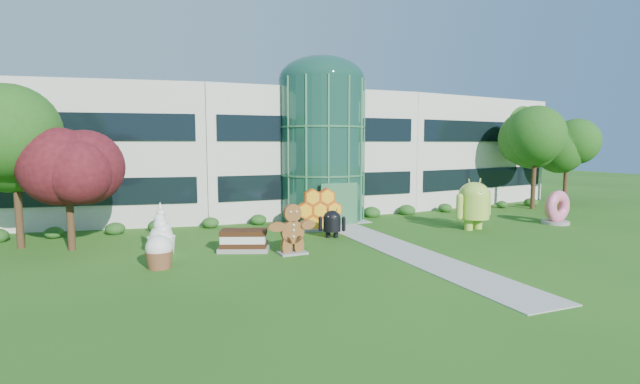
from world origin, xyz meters
name	(u,v)px	position (x,y,z in m)	size (l,w,h in m)	color
ground	(416,256)	(0.00, 0.00, 0.00)	(140.00, 140.00, 0.00)	#215114
building	(294,152)	(0.00, 18.00, 4.65)	(46.00, 15.00, 9.30)	beige
atrium	(322,150)	(0.00, 12.00, 4.90)	(6.00, 6.00, 9.80)	#194738
walkway	(394,247)	(0.00, 2.00, 0.02)	(2.40, 20.00, 0.04)	#9E9E93
tree_red	(69,191)	(-15.50, 7.50, 3.00)	(4.00, 4.00, 6.00)	#3F0C14
trees_backdrop	(316,160)	(0.00, 13.00, 4.20)	(52.00, 8.00, 8.40)	#244F13
android_green	(474,202)	(7.22, 4.47, 1.76)	(3.10, 2.07, 3.52)	#A1CA40
android_black	(332,222)	(-2.03, 5.48, 0.92)	(1.62, 1.09, 1.84)	black
donut	(556,207)	(13.69, 3.98, 1.15)	(2.20, 1.06, 2.29)	#E25685
gingerbread	(292,229)	(-5.40, 2.58, 1.25)	(2.70, 1.04, 2.49)	maroon
ice_cream_sandwich	(244,240)	(-7.48, 4.01, 0.55)	(2.48, 1.24, 1.11)	black
honeycomb	(319,212)	(-1.92, 7.69, 1.19)	(3.03, 1.08, 2.38)	#FFAF19
froyo	(161,228)	(-11.32, 5.15, 1.24)	(1.45, 1.45, 2.48)	white
cupcake	(159,251)	(-11.58, 2.26, 0.73)	(1.22, 1.22, 1.47)	white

